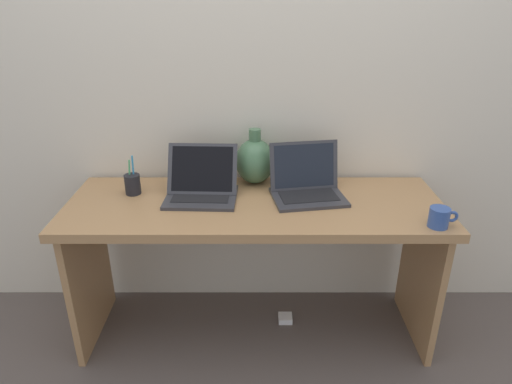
% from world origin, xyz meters
% --- Properties ---
extents(ground_plane, '(6.00, 6.00, 0.00)m').
position_xyz_m(ground_plane, '(0.00, 0.00, 0.00)').
color(ground_plane, '#564C47').
extents(back_wall, '(4.40, 0.04, 2.40)m').
position_xyz_m(back_wall, '(0.00, 0.33, 1.20)').
color(back_wall, beige).
rests_on(back_wall, ground).
extents(desk, '(1.65, 0.57, 0.71)m').
position_xyz_m(desk, '(0.00, 0.00, 0.57)').
color(desk, '#AD7F51').
rests_on(desk, ground).
extents(laptop_left, '(0.32, 0.27, 0.22)m').
position_xyz_m(laptop_left, '(-0.24, 0.07, 0.77)').
color(laptop_left, '#333338').
rests_on(laptop_left, desk).
extents(laptop_right, '(0.35, 0.29, 0.23)m').
position_xyz_m(laptop_right, '(0.23, 0.08, 0.77)').
color(laptop_right, '#333338').
rests_on(laptop_right, desk).
extents(green_vase, '(0.18, 0.18, 0.27)m').
position_xyz_m(green_vase, '(0.00, 0.23, 0.82)').
color(green_vase, '#47704C').
rests_on(green_vase, desk).
extents(coffee_mug, '(0.11, 0.08, 0.08)m').
position_xyz_m(coffee_mug, '(0.73, -0.22, 0.75)').
color(coffee_mug, '#335199').
rests_on(coffee_mug, desk).
extents(pen_cup, '(0.07, 0.07, 0.18)m').
position_xyz_m(pen_cup, '(-0.56, 0.09, 0.76)').
color(pen_cup, black).
rests_on(pen_cup, desk).
extents(power_brick, '(0.07, 0.07, 0.03)m').
position_xyz_m(power_brick, '(0.16, 0.07, 0.01)').
color(power_brick, white).
rests_on(power_brick, ground).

